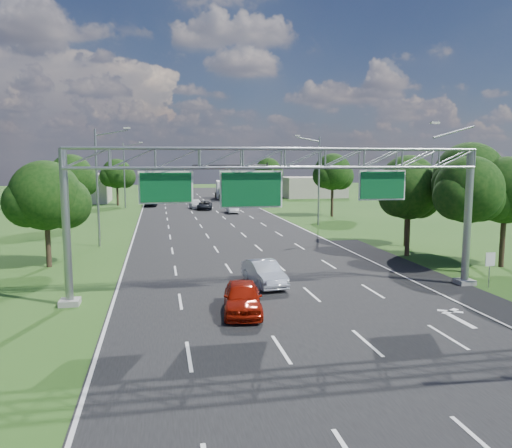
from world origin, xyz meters
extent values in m
plane|color=#285318|center=(0.00, 30.00, 0.00)|extent=(220.00, 220.00, 0.00)
cube|color=black|center=(0.00, 30.00, 0.00)|extent=(18.00, 180.00, 0.02)
cube|color=black|center=(10.20, 14.00, 0.00)|extent=(3.00, 30.00, 0.02)
cube|color=gray|center=(11.50, 12.00, 0.15)|extent=(1.00, 1.00, 0.30)
cylinder|color=gray|center=(11.50, 12.00, 4.00)|extent=(0.44, 0.44, 8.00)
cube|color=gray|center=(-11.00, 12.00, 0.15)|extent=(1.00, 1.00, 0.30)
cylinder|color=gray|center=(-11.00, 12.00, 4.00)|extent=(0.40, 0.40, 8.00)
cylinder|color=gray|center=(10.30, 12.00, 9.00)|extent=(2.54, 0.12, 0.79)
cube|color=beige|center=(9.10, 12.00, 9.50)|extent=(0.50, 0.22, 0.12)
cube|color=white|center=(-6.00, 11.98, 6.00)|extent=(2.80, 0.05, 1.70)
cube|color=#094E25|center=(-6.00, 11.92, 6.00)|extent=(2.62, 0.05, 1.52)
cube|color=white|center=(-1.50, 11.98, 5.85)|extent=(3.40, 0.05, 2.00)
cube|color=#094E25|center=(-1.50, 11.92, 5.85)|extent=(3.22, 0.05, 1.82)
cube|color=white|center=(6.00, 11.98, 6.00)|extent=(2.80, 0.05, 1.70)
cube|color=#094E25|center=(6.00, 11.92, 6.00)|extent=(2.62, 0.05, 1.52)
cylinder|color=gray|center=(12.40, 11.00, 1.00)|extent=(0.06, 0.06, 2.00)
cube|color=white|center=(12.40, 10.97, 1.70)|extent=(0.60, 0.04, 0.80)
cylinder|color=black|center=(11.00, 65.00, 3.50)|extent=(0.24, 0.24, 7.00)
cylinder|color=black|center=(5.00, 65.00, 6.60)|extent=(12.00, 0.18, 0.18)
imported|color=black|center=(-1.00, 65.00, 6.05)|extent=(0.18, 0.22, 1.10)
imported|color=black|center=(4.00, 65.00, 6.05)|extent=(0.18, 0.22, 1.10)
imported|color=black|center=(9.00, 65.00, 6.05)|extent=(0.18, 0.22, 1.10)
cylinder|color=gray|center=(-11.50, 30.00, 5.00)|extent=(0.20, 0.20, 10.00)
cylinder|color=gray|center=(-10.20, 30.00, 9.70)|extent=(2.78, 0.12, 0.60)
cube|color=beige|center=(-8.90, 30.00, 10.10)|extent=(0.55, 0.22, 0.12)
cylinder|color=gray|center=(-11.50, 65.00, 5.00)|extent=(0.20, 0.20, 10.00)
cylinder|color=gray|center=(-10.20, 65.00, 9.70)|extent=(2.78, 0.12, 0.60)
cube|color=beige|center=(-8.90, 65.00, 10.10)|extent=(0.55, 0.22, 0.12)
cylinder|color=gray|center=(11.50, 40.00, 5.00)|extent=(0.20, 0.20, 10.00)
cylinder|color=gray|center=(10.20, 40.00, 9.70)|extent=(2.78, 0.12, 0.60)
cube|color=beige|center=(8.90, 40.00, 10.10)|extent=(0.55, 0.22, 0.12)
cylinder|color=#2D2116|center=(13.50, 15.00, 1.87)|extent=(0.36, 0.36, 3.74)
sphere|color=black|center=(13.50, 15.00, 5.50)|extent=(4.40, 4.40, 4.40)
sphere|color=black|center=(14.60, 15.40, 4.95)|extent=(3.30, 3.30, 3.30)
sphere|color=black|center=(12.51, 14.70, 5.06)|extent=(3.08, 3.08, 3.08)
cylinder|color=#2D2116|center=(15.50, 18.00, 2.09)|extent=(0.36, 0.36, 4.18)
sphere|color=black|center=(15.50, 18.00, 6.18)|extent=(5.00, 5.00, 5.00)
sphere|color=black|center=(16.75, 18.40, 5.55)|extent=(3.75, 3.75, 3.75)
sphere|color=black|center=(14.38, 17.70, 5.68)|extent=(3.50, 3.50, 3.50)
cylinder|color=#2D2116|center=(12.50, 21.00, 1.65)|extent=(0.36, 0.36, 3.30)
sphere|color=black|center=(12.50, 21.00, 5.06)|extent=(4.40, 4.40, 4.40)
sphere|color=black|center=(13.60, 21.40, 4.51)|extent=(3.30, 3.30, 3.30)
sphere|color=black|center=(11.51, 20.70, 4.62)|extent=(3.08, 3.08, 3.08)
cylinder|color=#2D2116|center=(17.00, 16.00, 1.76)|extent=(0.36, 0.36, 3.52)
sphere|color=black|center=(17.00, 16.00, 5.36)|extent=(4.60, 4.60, 4.60)
sphere|color=black|center=(15.96, 15.70, 4.90)|extent=(3.22, 3.22, 3.22)
cylinder|color=#2D2116|center=(14.50, 25.00, 1.76)|extent=(0.36, 0.36, 3.52)
sphere|color=black|center=(14.50, 25.00, 5.44)|extent=(4.80, 4.80, 4.80)
sphere|color=black|center=(15.70, 25.40, 4.84)|extent=(3.60, 3.60, 3.60)
sphere|color=black|center=(13.42, 24.70, 4.96)|extent=(3.36, 3.36, 3.36)
cylinder|color=#2D2116|center=(-14.00, 22.00, 1.54)|extent=(0.36, 0.36, 3.08)
sphere|color=black|center=(-14.00, 22.00, 5.00)|extent=(4.80, 4.80, 4.80)
sphere|color=black|center=(-12.80, 22.40, 4.40)|extent=(3.60, 3.60, 3.60)
sphere|color=black|center=(-15.08, 21.70, 4.52)|extent=(3.36, 3.36, 3.36)
cylinder|color=#2D2116|center=(-16.00, 45.00, 1.87)|extent=(0.36, 0.36, 3.74)
sphere|color=black|center=(-16.00, 45.00, 5.66)|extent=(4.80, 4.80, 4.80)
sphere|color=black|center=(-14.80, 45.40, 5.06)|extent=(3.60, 3.60, 3.60)
sphere|color=black|center=(-17.08, 44.70, 5.18)|extent=(3.36, 3.36, 3.36)
cylinder|color=#2D2116|center=(-13.00, 70.00, 1.65)|extent=(0.36, 0.36, 3.30)
sphere|color=black|center=(-13.00, 70.00, 5.22)|extent=(4.80, 4.80, 4.80)
sphere|color=black|center=(-11.80, 70.40, 4.62)|extent=(3.60, 3.60, 3.60)
sphere|color=black|center=(-14.08, 69.70, 4.74)|extent=(3.36, 3.36, 3.36)
cylinder|color=#2D2116|center=(16.00, 48.00, 1.98)|extent=(0.36, 0.36, 3.96)
sphere|color=black|center=(16.00, 48.00, 5.88)|extent=(4.80, 4.80, 4.80)
sphere|color=black|center=(17.20, 48.40, 5.28)|extent=(3.60, 3.60, 3.60)
sphere|color=black|center=(14.92, 47.70, 5.40)|extent=(3.36, 3.36, 3.36)
cylinder|color=#2D2116|center=(14.00, 78.00, 1.76)|extent=(0.36, 0.36, 3.52)
sphere|color=black|center=(14.00, 78.00, 5.44)|extent=(4.80, 4.80, 4.80)
sphere|color=black|center=(15.20, 78.40, 4.84)|extent=(3.60, 3.60, 3.60)
sphere|color=black|center=(12.92, 77.70, 4.96)|extent=(3.36, 3.36, 3.36)
cube|color=#AAA28E|center=(-22.00, 78.00, 2.50)|extent=(14.00, 10.00, 5.00)
cube|color=#AAA28E|center=(24.00, 82.00, 2.00)|extent=(12.00, 9.00, 4.00)
imported|color=#9E1707|center=(-2.50, 8.99, 0.77)|extent=(2.41, 4.74, 1.55)
imported|color=silver|center=(-0.34, 14.11, 0.73)|extent=(2.11, 4.62, 1.47)
imported|color=silver|center=(-0.77, 62.49, 0.64)|extent=(2.20, 4.55, 1.28)
imported|color=black|center=(0.36, 60.40, 0.65)|extent=(2.71, 4.88, 1.29)
imported|color=black|center=(-7.66, 67.47, 0.82)|extent=(2.19, 4.90, 1.64)
imported|color=white|center=(3.79, 55.07, 0.69)|extent=(1.60, 4.24, 1.38)
cube|color=white|center=(5.91, 81.49, 1.78)|extent=(3.06, 6.65, 3.24)
cube|color=silver|center=(5.91, 76.96, 1.19)|extent=(2.65, 2.55, 2.37)
cylinder|color=black|center=(4.72, 77.17, 0.54)|extent=(0.38, 1.08, 1.08)
cylinder|color=black|center=(7.09, 77.17, 0.54)|extent=(0.38, 1.08, 1.08)
cylinder|color=black|center=(4.72, 83.65, 0.54)|extent=(0.38, 1.08, 1.08)
cylinder|color=black|center=(7.09, 83.65, 0.54)|extent=(0.38, 1.08, 1.08)
camera|label=1|loc=(-6.37, -14.26, 7.41)|focal=35.00mm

